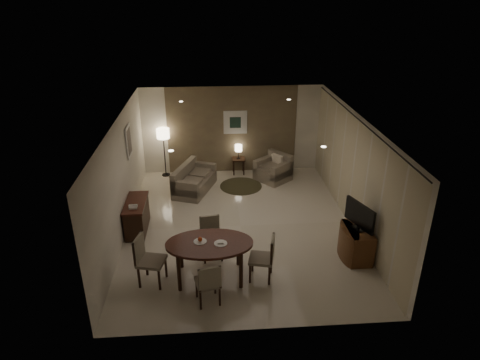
{
  "coord_description": "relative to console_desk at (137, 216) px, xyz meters",
  "views": [
    {
      "loc": [
        -0.7,
        -9.1,
        5.39
      ],
      "look_at": [
        0.0,
        0.2,
        1.15
      ],
      "focal_mm": 32.0,
      "sensor_mm": 36.0,
      "label": 1
    }
  ],
  "objects": [
    {
      "name": "fruit_apple",
      "position": [
        1.54,
        -1.92,
        0.5
      ],
      "size": [
        0.09,
        0.09,
        0.09
      ],
      "primitive_type": "sphere",
      "color": "red",
      "rests_on": "plate_a"
    },
    {
      "name": "art_left_canvas",
      "position": [
        -0.21,
        1.2,
        1.48
      ],
      "size": [
        0.01,
        0.46,
        0.64
      ],
      "primitive_type": "cube",
      "color": "gray",
      "rests_on": "wall_left"
    },
    {
      "name": "floor_lamp",
      "position": [
        0.4,
        3.26,
        0.38
      ],
      "size": [
        0.38,
        0.38,
        1.51
      ],
      "primitive_type": null,
      "color": "#FFE5B7",
      "rests_on": "floor"
    },
    {
      "name": "sofa",
      "position": [
        1.32,
        2.11,
        -0.0
      ],
      "size": [
        1.77,
        1.3,
        0.75
      ],
      "primitive_type": null,
      "rotation": [
        0.0,
        0.0,
        1.21
      ],
      "color": "gray",
      "rests_on": "floor"
    },
    {
      "name": "armchair",
      "position": [
        3.67,
        2.67,
        0.02
      ],
      "size": [
        1.22,
        1.23,
        0.79
      ],
      "primitive_type": null,
      "rotation": [
        0.0,
        0.0,
        -0.87
      ],
      "color": "gray",
      "rests_on": "floor"
    },
    {
      "name": "chair_far",
      "position": [
        1.77,
        -1.3,
        0.08
      ],
      "size": [
        0.51,
        0.51,
        0.92
      ],
      "primitive_type": null,
      "rotation": [
        0.0,
        0.0,
        0.16
      ],
      "color": "gray",
      "rests_on": "floor"
    },
    {
      "name": "downlight_nl",
      "position": [
        1.09,
        -1.8,
        2.31
      ],
      "size": [
        0.1,
        0.1,
        0.01
      ],
      "primitive_type": "cylinder",
      "color": "white",
      "rests_on": "ceiling"
    },
    {
      "name": "curtain_rod",
      "position": [
        5.17,
        0.0,
        2.27
      ],
      "size": [
        0.03,
        6.8,
        0.03
      ],
      "primitive_type": "cylinder",
      "rotation": [
        1.57,
        0.0,
        0.0
      ],
      "color": "black",
      "rests_on": "wall_right"
    },
    {
      "name": "taupe_accent",
      "position": [
        2.49,
        3.48,
        0.98
      ],
      "size": [
        3.96,
        0.03,
        2.7
      ],
      "primitive_type": "cube",
      "color": "#766949",
      "rests_on": "wall_back"
    },
    {
      "name": "art_left_frame",
      "position": [
        -0.23,
        1.2,
        1.48
      ],
      "size": [
        0.03,
        0.6,
        0.8
      ],
      "primitive_type": "cube",
      "color": "silver",
      "rests_on": "wall_left"
    },
    {
      "name": "napkin",
      "position": [
        1.94,
        -2.02,
        0.47
      ],
      "size": [
        0.12,
        0.08,
        0.03
      ],
      "primitive_type": "cube",
      "color": "white",
      "rests_on": "plate_b"
    },
    {
      "name": "art_back_frame",
      "position": [
        2.59,
        3.46,
        1.23
      ],
      "size": [
        0.72,
        0.03,
        0.72
      ],
      "primitive_type": "cube",
      "color": "silver",
      "rests_on": "wall_back"
    },
    {
      "name": "chair_left",
      "position": [
        0.59,
        -2.06,
        0.14
      ],
      "size": [
        0.6,
        0.6,
        1.02
      ],
      "primitive_type": null,
      "rotation": [
        0.0,
        0.0,
        1.34
      ],
      "color": "gray",
      "rests_on": "floor"
    },
    {
      "name": "room_shell",
      "position": [
        2.49,
        0.4,
        0.98
      ],
      "size": [
        5.5,
        7.0,
        2.7
      ],
      "color": "beige",
      "rests_on": "ground"
    },
    {
      "name": "downlight_fr",
      "position": [
        3.89,
        1.8,
        2.31
      ],
      "size": [
        0.1,
        0.1,
        0.01
      ],
      "primitive_type": "cylinder",
      "color": "white",
      "rests_on": "ceiling"
    },
    {
      "name": "tv_cabinet",
      "position": [
        4.89,
        -1.5,
        -0.03
      ],
      "size": [
        0.48,
        0.9,
        0.7
      ],
      "primitive_type": null,
      "color": "brown",
      "rests_on": "floor"
    },
    {
      "name": "dining_table",
      "position": [
        1.72,
        -1.97,
        0.03
      ],
      "size": [
        1.73,
        1.08,
        0.81
      ],
      "primitive_type": null,
      "color": "#4E2219",
      "rests_on": "floor"
    },
    {
      "name": "downlight_fl",
      "position": [
        1.09,
        1.8,
        2.31
      ],
      "size": [
        0.1,
        0.1,
        0.01
      ],
      "primitive_type": "cylinder",
      "color": "white",
      "rests_on": "ceiling"
    },
    {
      "name": "telephone",
      "position": [
        0.0,
        -0.3,
        0.43
      ],
      "size": [
        0.2,
        0.14,
        0.09
      ],
      "primitive_type": null,
      "color": "white",
      "rests_on": "console_desk"
    },
    {
      "name": "plate_b",
      "position": [
        1.94,
        -2.02,
        0.44
      ],
      "size": [
        0.26,
        0.26,
        0.02
      ],
      "primitive_type": "cylinder",
      "color": "white",
      "rests_on": "dining_table"
    },
    {
      "name": "chair_near",
      "position": [
        1.68,
        -2.71,
        0.07
      ],
      "size": [
        0.52,
        0.52,
        0.89
      ],
      "primitive_type": null,
      "rotation": [
        0.0,
        0.0,
        3.36
      ],
      "color": "gray",
      "rests_on": "floor"
    },
    {
      "name": "plate_a",
      "position": [
        1.54,
        -1.92,
        0.44
      ],
      "size": [
        0.26,
        0.26,
        0.02
      ],
      "primitive_type": "cylinder",
      "color": "white",
      "rests_on": "dining_table"
    },
    {
      "name": "table_lamp",
      "position": [
        2.67,
        3.25,
        0.37
      ],
      "size": [
        0.22,
        0.22,
        0.5
      ],
      "primitive_type": null,
      "color": "#FFEAC1",
      "rests_on": "side_table"
    },
    {
      "name": "downlight_nr",
      "position": [
        3.89,
        -1.8,
        2.31
      ],
      "size": [
        0.1,
        0.1,
        0.01
      ],
      "primitive_type": "cylinder",
      "color": "white",
      "rests_on": "ceiling"
    },
    {
      "name": "round_rug",
      "position": [
        2.67,
        2.28,
        -0.37
      ],
      "size": [
        1.23,
        1.23,
        0.01
      ],
      "primitive_type": "cylinder",
      "color": "#444026",
      "rests_on": "floor"
    },
    {
      "name": "curtain_wall",
      "position": [
        5.17,
        0.0,
        0.95
      ],
      "size": [
        0.08,
        6.7,
        2.58
      ],
      "primitive_type": null,
      "color": "beige",
      "rests_on": "wall_right"
    },
    {
      "name": "chair_right",
      "position": [
        2.74,
        -2.08,
        0.1
      ],
      "size": [
        0.56,
        0.56,
        0.95
      ],
      "primitive_type": null,
      "rotation": [
        0.0,
        0.0,
        -1.8
      ],
      "color": "gray",
      "rests_on": "floor"
    },
    {
      "name": "art_back_canvas",
      "position": [
        2.59,
        3.44,
        1.23
      ],
      "size": [
        0.34,
        0.01,
        0.34
      ],
      "primitive_type": "cube",
      "color": "#1D3428",
      "rests_on": "wall_back"
    },
    {
      "name": "console_desk",
      "position": [
        0.0,
        0.0,
        0.0
      ],
      "size": [
        0.48,
        1.2,
        0.75
      ],
      "primitive_type": null,
      "color": "#4E2219",
      "rests_on": "floor"
    },
    {
      "name": "flat_tv",
      "position": [
        4.87,
        -1.5,
        0.65
      ],
      "size": [
        0.36,
        0.85,
        0.6
      ],
      "primitive_type": null,
      "rotation": [
        0.0,
        0.0,
        0.35
      ],
      "color": "black",
      "rests_on": "tv_cabinet"
    },
    {
      "name": "side_table",
      "position": [
        2.67,
        3.25,
        -0.13
      ],
      "size": [
        0.39,
        0.39,
        0.5
      ],
      "primitive_type": null,
      "color": "black",
      "rests_on": "floor"
    }
  ]
}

